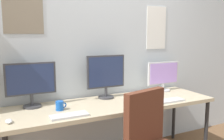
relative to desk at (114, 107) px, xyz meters
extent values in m
cube|color=silver|center=(0.00, 0.42, 0.61)|extent=(4.68, 0.10, 2.60)
cube|color=white|center=(0.80, 0.37, 0.87)|extent=(0.30, 0.01, 0.55)
cube|color=gray|center=(-0.84, 0.37, 1.04)|extent=(0.39, 0.01, 0.51)
cube|color=tan|center=(0.00, 0.00, 0.03)|extent=(2.28, 0.68, 0.04)
cylinder|color=#262628|center=(1.09, -0.29, -0.34)|extent=(0.04, 0.04, 0.70)
cylinder|color=#262628|center=(1.09, 0.29, -0.34)|extent=(0.04, 0.04, 0.70)
cube|color=#592D1E|center=(0.02, -0.56, 0.06)|extent=(0.44, 0.18, 0.48)
cylinder|color=#38383D|center=(-0.82, 0.21, 0.06)|extent=(0.18, 0.18, 0.02)
cylinder|color=#38383D|center=(-0.82, 0.21, 0.13)|extent=(0.03, 0.03, 0.11)
cube|color=#38383D|center=(-0.82, 0.21, 0.34)|extent=(0.49, 0.03, 0.32)
cube|color=navy|center=(-0.82, 0.20, 0.34)|extent=(0.45, 0.01, 0.29)
cylinder|color=#38383D|center=(0.00, 0.21, 0.06)|extent=(0.18, 0.18, 0.02)
cylinder|color=#38383D|center=(0.00, 0.21, 0.12)|extent=(0.03, 0.03, 0.10)
cube|color=#38383D|center=(0.00, 0.21, 0.36)|extent=(0.46, 0.03, 0.37)
cube|color=navy|center=(0.00, 0.20, 0.36)|extent=(0.42, 0.01, 0.34)
cylinder|color=silver|center=(0.82, 0.21, 0.06)|extent=(0.18, 0.18, 0.02)
cylinder|color=silver|center=(0.82, 0.21, 0.11)|extent=(0.03, 0.03, 0.07)
cube|color=silver|center=(0.82, 0.21, 0.29)|extent=(0.47, 0.03, 0.29)
cube|color=#B28CE5|center=(0.82, 0.20, 0.29)|extent=(0.43, 0.01, 0.26)
cube|color=silver|center=(-0.56, -0.23, 0.06)|extent=(0.34, 0.13, 0.02)
cube|color=silver|center=(0.56, -0.23, 0.06)|extent=(0.36, 0.13, 0.02)
ellipsoid|color=silver|center=(-1.05, -0.16, 0.07)|extent=(0.06, 0.10, 0.03)
ellipsoid|color=black|center=(0.21, -0.14, 0.07)|extent=(0.06, 0.10, 0.03)
cylinder|color=blue|center=(-0.59, -0.01, 0.09)|extent=(0.08, 0.08, 0.09)
torus|color=blue|center=(-0.55, -0.01, 0.09)|extent=(0.06, 0.01, 0.06)
camera|label=1|loc=(-1.09, -2.21, 0.76)|focal=37.52mm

